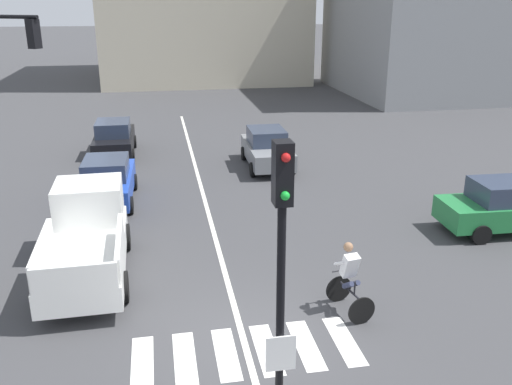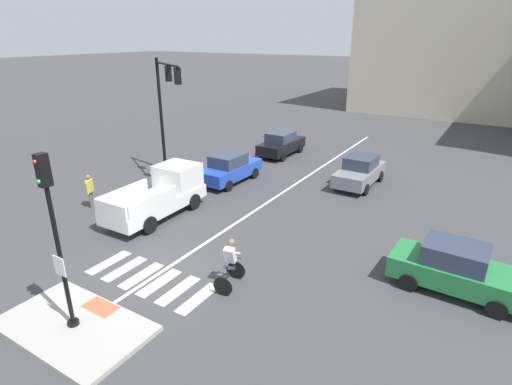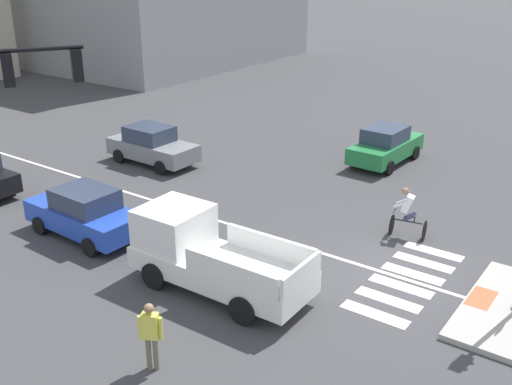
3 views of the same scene
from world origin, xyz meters
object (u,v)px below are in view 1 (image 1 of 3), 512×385
(car_blue_westbound_far, at_px, (107,181))
(car_grey_eastbound_far, at_px, (267,148))
(signal_pole, at_px, (281,284))
(car_black_westbound_distant, at_px, (114,138))
(car_green_cross_right, at_px, (507,206))
(pickup_truck_white_westbound_near, at_px, (88,236))
(cyclist, at_px, (350,277))

(car_blue_westbound_far, bearing_deg, car_grey_eastbound_far, 27.53)
(signal_pole, distance_m, car_black_westbound_distant, 19.44)
(car_black_westbound_distant, bearing_deg, car_green_cross_right, -42.07)
(pickup_truck_white_westbound_near, xyz_separation_m, cyclist, (6.09, -3.25, -0.11))
(car_green_cross_right, height_order, car_black_westbound_distant, same)
(signal_pole, xyz_separation_m, car_grey_eastbound_far, (3.06, 15.93, -2.37))
(cyclist, bearing_deg, car_grey_eastbound_far, 87.69)
(car_green_cross_right, bearing_deg, cyclist, -150.45)
(car_black_westbound_distant, xyz_separation_m, car_grey_eastbound_far, (6.56, -3.04, 0.00))
(car_green_cross_right, relative_size, pickup_truck_white_westbound_near, 0.81)
(car_green_cross_right, relative_size, car_blue_westbound_far, 1.00)
(signal_pole, xyz_separation_m, cyclist, (2.58, 4.11, -2.31))
(car_black_westbound_distant, relative_size, pickup_truck_white_westbound_near, 0.80)
(car_green_cross_right, distance_m, pickup_truck_white_westbound_near, 12.47)
(car_grey_eastbound_far, distance_m, pickup_truck_white_westbound_near, 10.79)
(car_green_cross_right, relative_size, cyclist, 2.48)
(car_black_westbound_distant, xyz_separation_m, pickup_truck_white_westbound_near, (-0.00, -11.60, 0.17))
(car_green_cross_right, xyz_separation_m, car_black_westbound_distant, (-12.46, 11.24, 0.00))
(car_green_cross_right, height_order, cyclist, cyclist)
(signal_pole, bearing_deg, car_blue_westbound_far, 105.00)
(car_green_cross_right, distance_m, car_blue_westbound_far, 13.24)
(signal_pole, relative_size, car_green_cross_right, 1.21)
(car_green_cross_right, bearing_deg, pickup_truck_white_westbound_near, -178.35)
(car_grey_eastbound_far, relative_size, cyclist, 2.46)
(pickup_truck_white_westbound_near, bearing_deg, signal_pole, -64.56)
(pickup_truck_white_westbound_near, bearing_deg, cyclist, -28.13)
(signal_pole, relative_size, car_grey_eastbound_far, 1.22)
(car_green_cross_right, height_order, pickup_truck_white_westbound_near, pickup_truck_white_westbound_near)
(signal_pole, distance_m, car_green_cross_right, 12.06)
(car_grey_eastbound_far, relative_size, pickup_truck_white_westbound_near, 0.80)
(car_green_cross_right, distance_m, cyclist, 7.33)
(car_green_cross_right, bearing_deg, signal_pole, -139.21)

